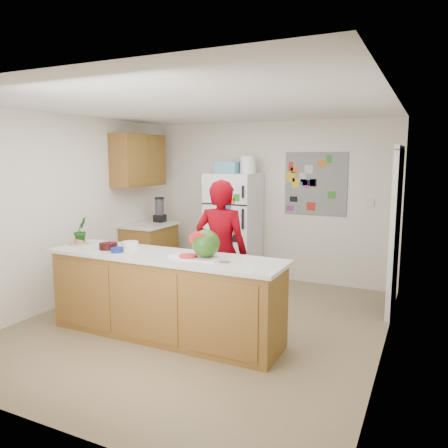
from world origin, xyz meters
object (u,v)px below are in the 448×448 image
at_px(person, 221,252).
at_px(cherry_bowl, 108,246).
at_px(watermelon, 206,243).
at_px(refrigerator, 233,227).

relative_size(person, cherry_bowl, 8.34).
height_order(watermelon, cherry_bowl, watermelon).
distance_m(person, watermelon, 0.67).
relative_size(refrigerator, person, 1.00).
relative_size(person, watermelon, 5.93).
xyz_separation_m(refrigerator, cherry_bowl, (-0.46, -2.42, 0.11)).
height_order(refrigerator, watermelon, refrigerator).
relative_size(refrigerator, cherry_bowl, 8.34).
distance_m(refrigerator, cherry_bowl, 2.47).
bearing_deg(refrigerator, cherry_bowl, -100.69).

